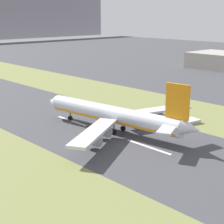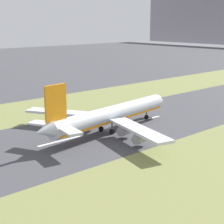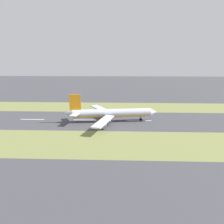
% 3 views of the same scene
% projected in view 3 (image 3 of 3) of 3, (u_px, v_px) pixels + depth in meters
% --- Properties ---
extents(ground_plane, '(800.00, 800.00, 0.00)m').
position_uv_depth(ground_plane, '(112.00, 120.00, 161.55)').
color(ground_plane, '#424247').
extents(grass_median_west, '(40.00, 600.00, 0.01)m').
position_uv_depth(grass_median_west, '(114.00, 107.00, 205.19)').
color(grass_median_west, olive).
rests_on(grass_median_west, ground).
extents(grass_median_east, '(40.00, 600.00, 0.01)m').
position_uv_depth(grass_median_east, '(109.00, 143.00, 117.90)').
color(grass_median_east, olive).
rests_on(grass_median_east, ground).
extents(centreline_dash_near, '(1.20, 18.00, 0.01)m').
position_uv_depth(centreline_dash_near, '(32.00, 119.00, 163.79)').
color(centreline_dash_near, silver).
rests_on(centreline_dash_near, ground).
extents(centreline_dash_mid, '(1.20, 18.00, 0.01)m').
position_uv_depth(centreline_dash_mid, '(85.00, 120.00, 162.29)').
color(centreline_dash_mid, silver).
rests_on(centreline_dash_mid, ground).
extents(centreline_dash_far, '(1.20, 18.00, 0.01)m').
position_uv_depth(centreline_dash_far, '(139.00, 121.00, 160.79)').
color(centreline_dash_far, silver).
rests_on(centreline_dash_far, ground).
extents(airplane_main_jet, '(63.58, 67.14, 20.20)m').
position_uv_depth(airplane_main_jet, '(109.00, 113.00, 157.16)').
color(airplane_main_jet, silver).
rests_on(airplane_main_jet, ground).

